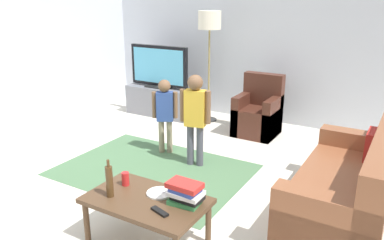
{
  "coord_description": "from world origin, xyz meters",
  "views": [
    {
      "loc": [
        2.13,
        -3.01,
        2.02
      ],
      "look_at": [
        0.0,
        0.6,
        0.65
      ],
      "focal_mm": 36.06,
      "sensor_mm": 36.0,
      "label": 1
    }
  ],
  "objects": [
    {
      "name": "child_near_tv",
      "position": [
        -0.61,
        0.94,
        0.6
      ],
      "size": [
        0.3,
        0.21,
        0.99
      ],
      "color": "gray",
      "rests_on": "ground"
    },
    {
      "name": "plate",
      "position": [
        0.43,
        -0.66,
        0.43
      ],
      "size": [
        0.22,
        0.22,
        0.02
      ],
      "color": "white",
      "rests_on": "coffee_table"
    },
    {
      "name": "floor_lamp",
      "position": [
        -0.77,
        2.45,
        1.54
      ],
      "size": [
        0.36,
        0.36,
        1.78
      ],
      "color": "#262626",
      "rests_on": "ground"
    },
    {
      "name": "child_center",
      "position": [
        -0.07,
        0.79,
        0.68
      ],
      "size": [
        0.37,
        0.18,
        1.14
      ],
      "color": "#4C4C59",
      "rests_on": "ground"
    },
    {
      "name": "tv_stand",
      "position": [
        -1.64,
        2.3,
        0.24
      ],
      "size": [
        1.2,
        0.44,
        0.5
      ],
      "color": "slate",
      "rests_on": "ground"
    },
    {
      "name": "couch",
      "position": [
        1.79,
        0.49,
        0.29
      ],
      "size": [
        0.8,
        1.8,
        0.86
      ],
      "color": "brown",
      "rests_on": "ground"
    },
    {
      "name": "ground",
      "position": [
        0.0,
        0.0,
        0.0
      ],
      "size": [
        7.8,
        7.8,
        0.0
      ],
      "primitive_type": "plane",
      "color": "beige"
    },
    {
      "name": "wall_back",
      "position": [
        0.0,
        3.0,
        1.35
      ],
      "size": [
        6.0,
        0.12,
        2.7
      ],
      "primitive_type": "cube",
      "color": "silver",
      "rests_on": "ground"
    },
    {
      "name": "tv_remote",
      "position": [
        0.6,
        -0.9,
        0.43
      ],
      "size": [
        0.18,
        0.1,
        0.02
      ],
      "primitive_type": "cube",
      "rotation": [
        0.0,
        0.0,
        -0.3
      ],
      "color": "black",
      "rests_on": "coffee_table"
    },
    {
      "name": "tv",
      "position": [
        -1.64,
        2.28,
        0.85
      ],
      "size": [
        1.1,
        0.28,
        0.71
      ],
      "color": "black",
      "rests_on": "tv_stand"
    },
    {
      "name": "bottle",
      "position": [
        0.1,
        -0.9,
        0.56
      ],
      "size": [
        0.06,
        0.06,
        0.33
      ],
      "color": "#4C3319",
      "rests_on": "coffee_table"
    },
    {
      "name": "armchair",
      "position": [
        0.18,
        2.26,
        0.3
      ],
      "size": [
        0.6,
        0.6,
        0.9
      ],
      "color": "#472319",
      "rests_on": "ground"
    },
    {
      "name": "area_rug",
      "position": [
        -0.42,
        0.4,
        0.0
      ],
      "size": [
        2.2,
        1.6,
        0.01
      ],
      "primitive_type": "cube",
      "color": "#4C724C",
      "rests_on": "ground"
    },
    {
      "name": "book_stack",
      "position": [
        0.7,
        -0.69,
        0.52
      ],
      "size": [
        0.28,
        0.2,
        0.19
      ],
      "color": "#388C4C",
      "rests_on": "coffee_table"
    },
    {
      "name": "soda_can",
      "position": [
        0.08,
        -0.68,
        0.48
      ],
      "size": [
        0.07,
        0.07,
        0.12
      ],
      "primitive_type": "cylinder",
      "color": "red",
      "rests_on": "coffee_table"
    },
    {
      "name": "coffee_table",
      "position": [
        0.38,
        -0.78,
        0.37
      ],
      "size": [
        1.0,
        0.6,
        0.42
      ],
      "color": "#513823",
      "rests_on": "ground"
    }
  ]
}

